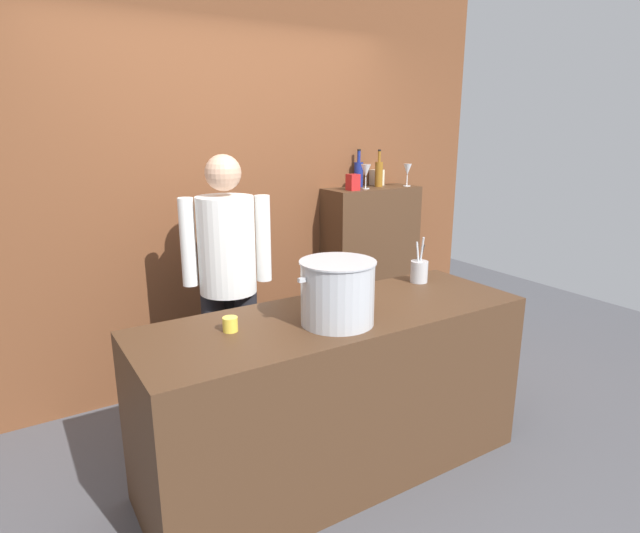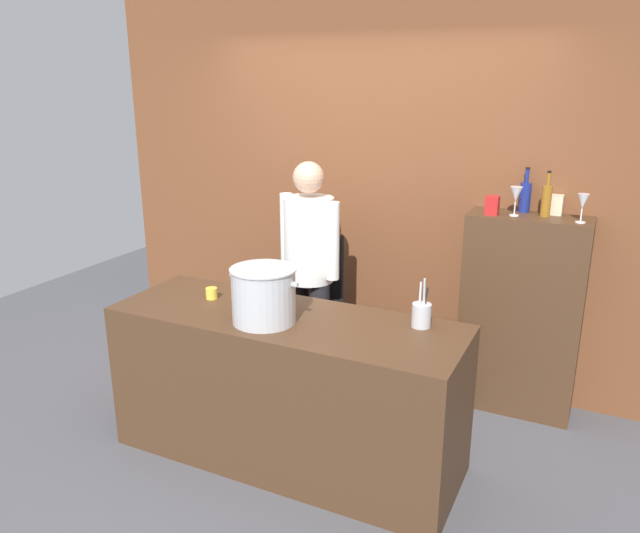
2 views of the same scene
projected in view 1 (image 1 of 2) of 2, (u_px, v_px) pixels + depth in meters
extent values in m
plane|color=#4C4C51|center=(335.00, 468.00, 2.87)|extent=(8.00, 8.00, 0.00)
cube|color=brown|center=(225.00, 173.00, 3.63)|extent=(4.40, 0.10, 3.00)
cube|color=#472D1C|center=(336.00, 394.00, 2.76)|extent=(2.03, 0.70, 0.90)
cube|color=#472D1C|center=(370.00, 271.00, 4.24)|extent=(0.76, 0.32, 1.35)
cylinder|color=black|center=(248.00, 354.00, 3.31)|extent=(0.14, 0.14, 0.84)
cylinder|color=black|center=(216.00, 357.00, 3.26)|extent=(0.14, 0.14, 0.84)
cylinder|color=white|center=(226.00, 245.00, 3.10)|extent=(0.34, 0.34, 0.58)
cube|color=black|center=(226.00, 276.00, 3.33)|extent=(0.29, 0.11, 0.52)
cylinder|color=white|center=(263.00, 239.00, 3.15)|extent=(0.09, 0.09, 0.52)
cylinder|color=white|center=(188.00, 242.00, 3.04)|extent=(0.09, 0.09, 0.52)
sphere|color=tan|center=(223.00, 173.00, 2.99)|extent=(0.21, 0.21, 0.21)
cylinder|color=#B7BABF|center=(338.00, 293.00, 2.47)|extent=(0.35, 0.35, 0.30)
cylinder|color=#B7BABF|center=(338.00, 262.00, 2.43)|extent=(0.36, 0.36, 0.01)
cube|color=#B7BABF|center=(302.00, 280.00, 2.35)|extent=(0.04, 0.02, 0.02)
cube|color=#B7BABF|center=(371.00, 268.00, 2.55)|extent=(0.04, 0.02, 0.02)
cylinder|color=#B7BABF|center=(419.00, 272.00, 3.15)|extent=(0.10, 0.10, 0.13)
cylinder|color=#B7BABF|center=(421.00, 258.00, 3.14)|extent=(0.01, 0.04, 0.26)
cylinder|color=#B7BABF|center=(418.00, 261.00, 3.13)|extent=(0.02, 0.05, 0.23)
cylinder|color=#262626|center=(420.00, 261.00, 3.16)|extent=(0.04, 0.04, 0.21)
cylinder|color=yellow|center=(230.00, 324.00, 2.40)|extent=(0.07, 0.07, 0.07)
cylinder|color=navy|center=(359.00, 175.00, 4.09)|extent=(0.07, 0.07, 0.19)
cylinder|color=navy|center=(359.00, 156.00, 4.06)|extent=(0.03, 0.03, 0.09)
cylinder|color=black|center=(359.00, 150.00, 4.05)|extent=(0.03, 0.03, 0.01)
cylinder|color=#8C5919|center=(379.00, 174.00, 4.10)|extent=(0.06, 0.06, 0.19)
cylinder|color=#8C5919|center=(379.00, 157.00, 4.07)|extent=(0.02, 0.02, 0.08)
cylinder|color=black|center=(379.00, 150.00, 4.05)|extent=(0.02, 0.02, 0.01)
cylinder|color=silver|center=(407.00, 186.00, 4.16)|extent=(0.06, 0.06, 0.01)
cylinder|color=silver|center=(407.00, 180.00, 4.15)|extent=(0.01, 0.01, 0.08)
cone|color=silver|center=(407.00, 169.00, 4.13)|extent=(0.07, 0.07, 0.09)
cylinder|color=silver|center=(365.00, 188.00, 3.98)|extent=(0.06, 0.06, 0.01)
cylinder|color=silver|center=(366.00, 182.00, 3.97)|extent=(0.01, 0.01, 0.08)
cone|color=silver|center=(366.00, 171.00, 3.95)|extent=(0.08, 0.08, 0.09)
cube|color=red|center=(353.00, 182.00, 3.88)|extent=(0.08, 0.08, 0.12)
cube|color=beige|center=(377.00, 177.00, 4.21)|extent=(0.09, 0.09, 0.12)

